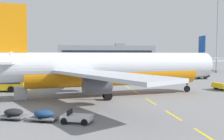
% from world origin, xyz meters
% --- Properties ---
extents(ground, '(400.00, 400.00, 0.00)m').
position_xyz_m(ground, '(40.00, 40.00, 0.00)').
color(ground, slate).
extents(apron_paint_markings, '(8.00, 94.19, 0.01)m').
position_xyz_m(apron_paint_markings, '(18.00, 37.64, 0.00)').
color(apron_paint_markings, yellow).
rests_on(apron_paint_markings, ground).
extents(airliner_foreground, '(34.78, 34.24, 12.20)m').
position_xyz_m(airliner_foreground, '(13.71, 19.84, 3.95)').
color(airliner_foreground, silver).
rests_on(airliner_foreground, ground).
extents(airliner_mid_left, '(32.59, 32.93, 11.54)m').
position_xyz_m(airliner_mid_left, '(48.48, 68.19, 3.74)').
color(airliner_mid_left, white).
rests_on(airliner_mid_left, ground).
extents(fuel_service_truck, '(7.33, 3.69, 3.14)m').
position_xyz_m(fuel_service_truck, '(37.22, 40.31, 1.65)').
color(fuel_service_truck, black).
rests_on(fuel_service_truck, ground).
extents(baggage_train, '(11.41, 5.34, 1.14)m').
position_xyz_m(baggage_train, '(4.35, 8.62, 0.53)').
color(baggage_train, silver).
rests_on(baggage_train, ground).
extents(uld_cargo_container, '(1.83, 1.79, 1.60)m').
position_xyz_m(uld_cargo_container, '(1.38, 19.56, 0.80)').
color(uld_cargo_container, '#B7BCC6').
rests_on(uld_cargo_container, ground).
extents(apron_light_mast_far, '(1.80, 1.80, 24.57)m').
position_xyz_m(apron_light_mast_far, '(53.67, 57.85, 15.30)').
color(apron_light_mast_far, slate).
rests_on(apron_light_mast_far, ground).
extents(terminal_satellite, '(60.88, 20.64, 12.96)m').
position_xyz_m(terminal_satellite, '(29.05, 144.26, 5.70)').
color(terminal_satellite, gray).
rests_on(terminal_satellite, ground).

